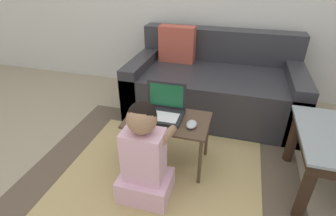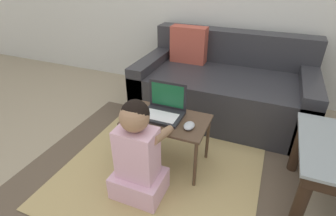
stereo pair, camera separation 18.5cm
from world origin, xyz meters
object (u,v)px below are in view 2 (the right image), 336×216
(couch, at_px, (223,87))
(person_seated, at_px, (138,155))
(laptop_desk, at_px, (167,125))
(laptop, at_px, (163,111))
(computer_mouse, at_px, (189,126))

(couch, distance_m, person_seated, 1.30)
(couch, relative_size, laptop_desk, 2.74)
(laptop_desk, bearing_deg, laptop, 139.20)
(laptop_desk, relative_size, person_seated, 0.84)
(couch, bearing_deg, laptop_desk, -102.84)
(couch, xyz_separation_m, computer_mouse, (-0.03, -0.97, 0.13))
(laptop_desk, bearing_deg, person_seated, -97.80)
(computer_mouse, bearing_deg, couch, 88.15)
(laptop_desk, relative_size, laptop, 2.04)
(laptop, bearing_deg, couch, 74.17)
(laptop_desk, distance_m, computer_mouse, 0.20)
(couch, relative_size, computer_mouse, 15.29)
(couch, xyz_separation_m, laptop, (-0.25, -0.89, 0.16))
(couch, distance_m, laptop_desk, 0.95)
(laptop_desk, relative_size, computer_mouse, 5.57)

